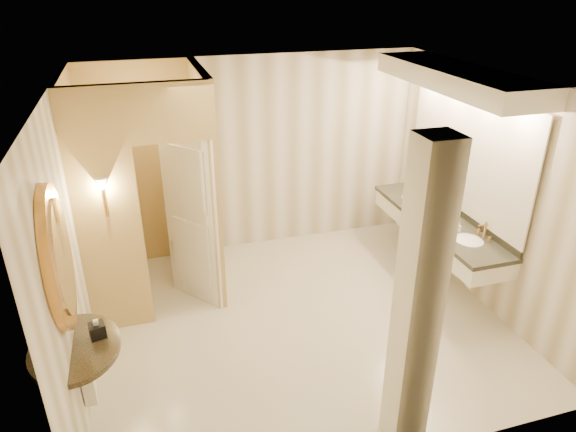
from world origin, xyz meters
name	(u,v)px	position (x,y,z in m)	size (l,w,h in m)	color
floor	(299,320)	(0.00, 0.00, 0.00)	(4.50, 4.50, 0.00)	beige
ceiling	(302,84)	(0.00, 0.00, 2.70)	(4.50, 4.50, 0.00)	silver
wall_back	(256,156)	(0.00, 2.00, 1.35)	(4.50, 0.02, 2.70)	silver
wall_front	(388,331)	(0.00, -2.00, 1.35)	(4.50, 0.02, 2.70)	silver
wall_left	(70,245)	(-2.25, 0.00, 1.35)	(0.02, 4.00, 2.70)	silver
wall_right	(486,191)	(2.25, 0.00, 1.35)	(0.02, 4.00, 2.70)	silver
toilet_closet	(181,190)	(-1.13, 0.96, 1.39)	(1.50, 1.55, 2.70)	#F0D87D
wall_sconce	(102,186)	(-1.93, 0.43, 1.73)	(0.14, 0.14, 0.42)	#B8863B
vanity	(449,160)	(1.98, 0.40, 1.63)	(0.75, 2.51, 2.09)	white
console_shelf	(66,299)	(-2.21, -0.90, 1.34)	(0.90, 0.90, 1.90)	black
pillar	(418,307)	(0.35, -1.80, 1.35)	(0.28, 0.28, 2.70)	white
tissue_box	(97,330)	(-2.05, -0.83, 0.94)	(0.12, 0.12, 0.12)	black
toilet	(187,248)	(-1.10, 1.42, 0.37)	(0.42, 0.73, 0.75)	white
soap_bottle_a	(458,227)	(1.95, 0.00, 0.94)	(0.05, 0.06, 0.12)	beige
soap_bottle_b	(452,220)	(1.97, 0.16, 0.94)	(0.10, 0.10, 0.13)	silver
soap_bottle_c	(422,197)	(1.94, 0.82, 0.97)	(0.08, 0.08, 0.20)	#C6B28C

